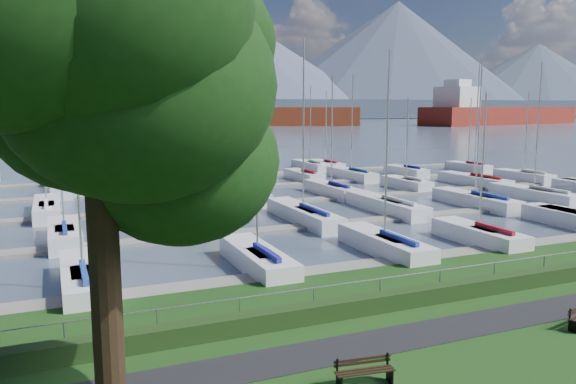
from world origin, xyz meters
TOP-DOWN VIEW (x-y plane):
  - path at (0.00, -3.00)m, footprint 160.00×2.00m
  - water at (0.00, 260.00)m, footprint 800.00×540.00m
  - hedge at (0.00, -0.40)m, footprint 80.00×0.70m
  - fence at (0.00, 0.00)m, footprint 80.00×0.04m
  - foothill at (0.00, 330.00)m, footprint 900.00×80.00m
  - mountains at (7.35, 404.62)m, footprint 1190.00×360.00m
  - docks at (0.00, 26.00)m, footprint 90.00×41.60m
  - bench_left at (-4.93, -5.40)m, footprint 1.84×0.66m
  - tree at (-11.85, -6.18)m, footprint 8.75×10.01m
  - crane at (-0.35, 29.96)m, footprint 5.24×13.28m
  - cargo_ship_mid at (54.99, 214.67)m, footprint 106.76×54.55m
  - cargo_ship_east at (173.80, 180.26)m, footprint 94.67×37.18m
  - sailboat_fleet at (-1.32, 28.41)m, footprint 75.69×50.00m

SIDE VIEW (x-z plane):
  - water at x=0.00m, z-range -0.50..-0.30m
  - docks at x=0.00m, z-range -0.34..-0.09m
  - path at x=0.00m, z-range -0.01..0.03m
  - hedge at x=0.00m, z-range 0.00..0.70m
  - bench_left at x=-4.93m, z-range -0.01..0.84m
  - fence at x=0.00m, z-range 1.18..1.22m
  - cargo_ship_mid at x=54.99m, z-range -7.28..14.22m
  - cargo_ship_east at x=173.80m, z-range -7.15..14.35m
  - crane at x=-0.35m, z-range -5.85..16.50m
  - sailboat_fleet at x=-1.32m, z-range -1.31..12.12m
  - foothill at x=0.00m, z-range 0.00..12.00m
  - tree at x=-11.85m, z-range 2.50..15.60m
  - mountains at x=7.35m, z-range -10.82..104.18m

